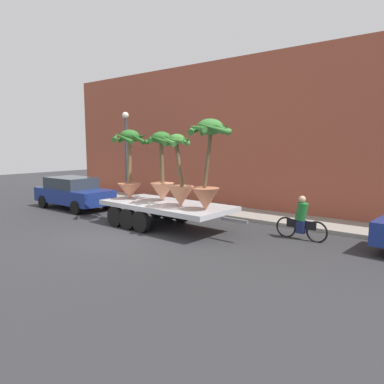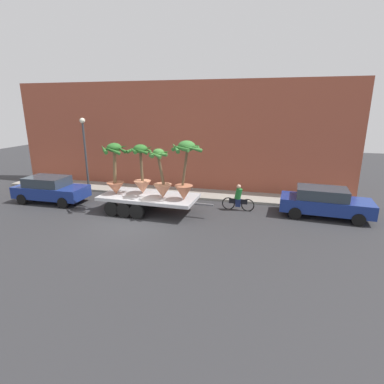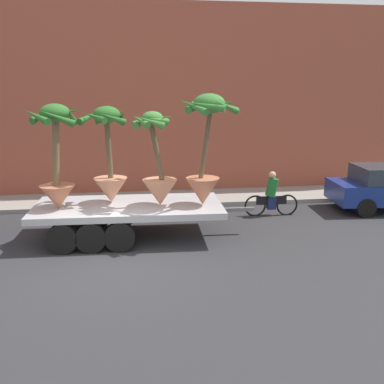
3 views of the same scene
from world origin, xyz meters
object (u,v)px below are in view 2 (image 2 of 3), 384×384
(potted_palm_rear, at_px, (115,170))
(trailing_car, at_px, (50,189))
(cyclist, at_px, (238,199))
(potted_palm_extra, at_px, (185,170))
(parked_car, at_px, (324,202))
(potted_palm_front, at_px, (142,172))
(flatbed_trailer, at_px, (145,199))
(potted_palm_middle, at_px, (161,179))
(street_lamp, at_px, (85,144))

(potted_palm_rear, height_order, trailing_car, potted_palm_rear)
(cyclist, bearing_deg, potted_palm_extra, -143.47)
(cyclist, relative_size, parked_car, 0.39)
(potted_palm_front, bearing_deg, trailing_car, -179.37)
(cyclist, bearing_deg, potted_palm_front, -166.25)
(flatbed_trailer, height_order, potted_palm_middle, potted_palm_middle)
(flatbed_trailer, relative_size, potted_palm_rear, 2.23)
(trailing_car, bearing_deg, parked_car, 5.17)
(potted_palm_extra, height_order, parked_car, potted_palm_extra)
(potted_palm_extra, bearing_deg, potted_palm_rear, 178.05)
(potted_palm_middle, bearing_deg, flatbed_trailer, 169.62)
(flatbed_trailer, distance_m, potted_palm_middle, 1.66)
(parked_car, bearing_deg, street_lamp, 174.21)
(potted_palm_middle, xyz_separation_m, cyclist, (3.92, 1.80, -1.34))
(potted_palm_middle, bearing_deg, potted_palm_extra, -4.63)
(street_lamp, bearing_deg, potted_palm_front, -28.28)
(potted_palm_rear, bearing_deg, cyclist, 14.97)
(cyclist, xyz_separation_m, trailing_car, (-11.35, -1.35, 0.16))
(cyclist, xyz_separation_m, parked_car, (4.54, 0.08, 0.16))
(potted_palm_extra, bearing_deg, street_lamp, 156.40)
(potted_palm_front, bearing_deg, potted_palm_extra, -13.09)
(potted_palm_rear, distance_m, potted_palm_middle, 2.73)
(potted_palm_front, xyz_separation_m, parked_car, (9.79, 1.37, -1.39))
(potted_palm_front, bearing_deg, potted_palm_rear, -160.49)
(potted_palm_rear, relative_size, potted_palm_front, 1.03)
(trailing_car, distance_m, street_lamp, 3.89)
(potted_palm_extra, xyz_separation_m, cyclist, (2.58, 1.91, -1.90))
(flatbed_trailer, distance_m, cyclist, 5.25)
(potted_palm_front, height_order, street_lamp, street_lamp)
(trailing_car, bearing_deg, potted_palm_rear, -5.06)
(flatbed_trailer, relative_size, potted_palm_front, 2.30)
(potted_palm_front, bearing_deg, flatbed_trailer, -50.24)
(potted_palm_rear, distance_m, trailing_car, 4.98)
(potted_palm_rear, height_order, potted_palm_extra, potted_palm_extra)
(flatbed_trailer, height_order, cyclist, cyclist)
(potted_palm_middle, distance_m, parked_car, 8.74)
(potted_palm_middle, height_order, potted_palm_front, potted_palm_front)
(potted_palm_rear, height_order, cyclist, potted_palm_rear)
(parked_car, distance_m, trailing_car, 15.96)
(parked_car, bearing_deg, potted_palm_rear, -170.56)
(potted_palm_middle, bearing_deg, parked_car, 12.58)
(potted_palm_front, distance_m, cyclist, 5.63)
(street_lamp, bearing_deg, trailing_car, -102.89)
(potted_palm_front, distance_m, parked_car, 9.99)
(potted_palm_middle, xyz_separation_m, parked_car, (8.45, 1.89, -1.18))
(cyclist, relative_size, trailing_car, 0.42)
(potted_palm_rear, relative_size, street_lamp, 0.59)
(flatbed_trailer, bearing_deg, potted_palm_extra, -7.22)
(cyclist, bearing_deg, flatbed_trailer, -162.19)
(potted_palm_extra, xyz_separation_m, street_lamp, (-8.09, 3.54, 0.66))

